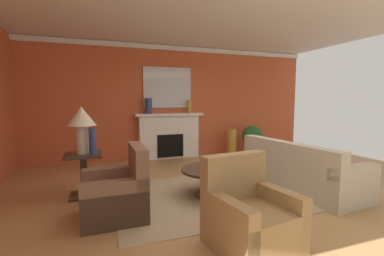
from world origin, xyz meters
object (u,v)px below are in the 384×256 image
object	(u,v)px
mantel_mirror	(168,88)
vase_on_side_table	(93,141)
armchair_facing_fireplace	(250,218)
vase_tall_corner	(232,142)
vase_mantel_right	(189,106)
fireplace	(169,137)
armchair_near_window	(117,195)
coffee_table	(212,175)
table_lamp	(82,121)
vase_mantel_left	(149,106)
sofa	(299,172)
side_table	(84,172)
potted_plant	(252,138)

from	to	relation	value
mantel_mirror	vase_on_side_table	size ratio (longest dim) A/B	3.13
armchair_facing_fireplace	vase_tall_corner	size ratio (longest dim) A/B	1.27
vase_mantel_right	fireplace	bearing A→B (deg)	174.86
mantel_mirror	armchair_near_window	distance (m)	4.10
coffee_table	vase_mantel_right	bearing A→B (deg)	78.06
table_lamp	vase_mantel_left	bearing A→B (deg)	57.18
fireplace	armchair_facing_fireplace	xyz separation A→B (m)	(-0.31, -4.51, -0.26)
vase_mantel_right	mantel_mirror	bearing A→B (deg)	162.82
table_lamp	vase_on_side_table	world-z (taller)	table_lamp
sofa	table_lamp	distance (m)	3.75
mantel_mirror	vase_tall_corner	size ratio (longest dim) A/B	1.73
armchair_facing_fireplace	table_lamp	bearing A→B (deg)	128.22
fireplace	vase_mantel_left	bearing A→B (deg)	-174.86
armchair_near_window	side_table	bearing A→B (deg)	114.50
armchair_facing_fireplace	vase_on_side_table	xyz separation A→B (m)	(-1.57, 2.06, 0.60)
armchair_near_window	vase_mantel_left	size ratio (longest dim) A/B	2.38
mantel_mirror	table_lamp	bearing A→B (deg)	-129.50
vase_tall_corner	armchair_near_window	bearing A→B (deg)	-137.56
fireplace	vase_on_side_table	size ratio (longest dim) A/B	4.34
fireplace	table_lamp	bearing A→B (deg)	-130.92
fireplace	vase_mantel_left	xyz separation A→B (m)	(-0.55, -0.05, 0.83)
potted_plant	vase_on_side_table	bearing A→B (deg)	-153.83
armchair_facing_fireplace	vase_mantel_right	xyz separation A→B (m)	(0.86, 4.46, 1.08)
fireplace	vase_tall_corner	bearing A→B (deg)	-9.84
fireplace	vase_on_side_table	distance (m)	3.11
coffee_table	vase_on_side_table	size ratio (longest dim) A/B	2.41
armchair_facing_fireplace	vase_on_side_table	bearing A→B (deg)	127.25
coffee_table	vase_mantel_right	size ratio (longest dim) A/B	2.80
mantel_mirror	coffee_table	size ratio (longest dim) A/B	1.30
mantel_mirror	armchair_facing_fireplace	world-z (taller)	mantel_mirror
mantel_mirror	potted_plant	distance (m)	2.76
armchair_near_window	mantel_mirror	bearing A→B (deg)	65.38
vase_tall_corner	vase_mantel_right	size ratio (longest dim) A/B	2.10
vase_mantel_right	sofa	bearing A→B (deg)	-73.20
fireplace	table_lamp	world-z (taller)	table_lamp
sofa	vase_tall_corner	xyz separation A→B (m)	(0.23, 2.90, 0.08)
table_lamp	vase_tall_corner	distance (m)	4.35
sofa	table_lamp	world-z (taller)	table_lamp
fireplace	table_lamp	xyz separation A→B (m)	(-2.02, -2.34, 0.66)
armchair_near_window	vase_mantel_right	size ratio (longest dim) A/B	2.66
armchair_facing_fireplace	potted_plant	bearing A→B (deg)	57.40
armchair_near_window	coffee_table	xyz separation A→B (m)	(1.50, 0.32, 0.03)
coffee_table	vase_tall_corner	bearing A→B (deg)	56.28
armchair_facing_fireplace	vase_tall_corner	distance (m)	4.68
sofa	vase_on_side_table	xyz separation A→B (m)	(-3.38, 0.74, 0.61)
mantel_mirror	coffee_table	distance (m)	3.48
vase_mantel_right	potted_plant	world-z (taller)	vase_mantel_right
armchair_facing_fireplace	table_lamp	size ratio (longest dim) A/B	1.27
vase_tall_corner	vase_mantel_right	distance (m)	1.57
fireplace	side_table	size ratio (longest dim) A/B	2.57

